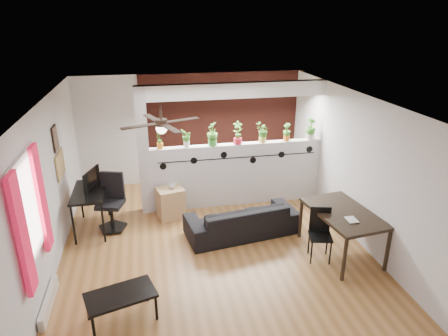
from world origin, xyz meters
TOP-DOWN VIEW (x-y plane):
  - room_shell at (0.00, 0.00)m, footprint 6.30×7.10m
  - partition_wall at (0.80, 1.50)m, footprint 3.60×0.18m
  - ceiling_header at (0.80, 1.50)m, footprint 3.60×0.18m
  - pier_column at (-1.11, 1.50)m, footprint 0.22×0.20m
  - brick_panel at (0.80, 2.97)m, footprint 3.90×0.05m
  - vine_decal at (0.80, 1.40)m, footprint 3.31×0.01m
  - window_assembly at (-2.56, -1.20)m, footprint 0.09×1.30m
  - baseboard_heater at (-2.54, -1.20)m, footprint 0.08×1.00m
  - corkboard at (-2.58, 0.95)m, footprint 0.03×0.60m
  - framed_art at (-2.58, 0.90)m, footprint 0.03×0.34m
  - ceiling_fan at (-0.80, -0.30)m, footprint 1.19×1.19m
  - potted_plant_0 at (-0.78, 1.50)m, footprint 0.21×0.19m
  - potted_plant_1 at (-0.25, 1.50)m, footprint 0.17×0.20m
  - potted_plant_2 at (0.27, 1.50)m, footprint 0.25×0.29m
  - potted_plant_3 at (0.80, 1.50)m, footprint 0.26×0.22m
  - potted_plant_4 at (1.33, 1.50)m, footprint 0.26×0.25m
  - potted_plant_5 at (1.85, 1.50)m, footprint 0.23×0.24m
  - potted_plant_6 at (2.38, 1.50)m, footprint 0.30×0.27m
  - sofa at (0.59, 0.22)m, footprint 2.05×1.05m
  - cube_shelf at (-0.65, 1.16)m, footprint 0.60×0.56m
  - cup at (-0.60, 1.16)m, footprint 0.17×0.17m
  - computer_desk at (-2.15, 0.94)m, footprint 0.59×1.12m
  - monitor at (-2.15, 1.09)m, footprint 0.35×0.17m
  - office_chair at (-1.76, 0.91)m, footprint 0.56×0.57m
  - dining_table at (2.09, -0.73)m, footprint 1.05×1.54m
  - book at (1.99, -1.03)m, footprint 0.17×0.22m
  - folding_chair at (1.68, -0.76)m, footprint 0.44×0.44m
  - coffee_table at (-1.51, -1.66)m, footprint 1.00×0.73m

SIDE VIEW (x-z plane):
  - baseboard_heater at x=-2.54m, z-range 0.00..0.18m
  - sofa at x=0.59m, z-range 0.00..0.57m
  - cube_shelf at x=-0.65m, z-range 0.00..0.62m
  - coffee_table at x=-1.51m, z-range 0.16..0.58m
  - office_chair at x=-1.76m, z-range -0.06..1.02m
  - folding_chair at x=1.68m, z-range 0.08..0.98m
  - cup at x=-0.60m, z-range 0.62..0.72m
  - partition_wall at x=0.80m, z-range 0.00..1.35m
  - dining_table at x=2.09m, z-range 0.31..1.10m
  - computer_desk at x=-2.15m, z-range 0.33..1.14m
  - book at x=1.99m, z-range 0.79..0.81m
  - monitor at x=-2.15m, z-range 0.81..1.00m
  - vine_decal at x=0.80m, z-range 0.93..1.23m
  - room_shell at x=0.00m, z-range -0.15..2.75m
  - pier_column at x=-1.11m, z-range 0.00..2.60m
  - brick_panel at x=0.80m, z-range 0.00..2.60m
  - corkboard at x=-2.58m, z-range 1.12..1.58m
  - window_assembly at x=-2.56m, z-range 0.73..2.28m
  - potted_plant_0 at x=-0.78m, z-range 1.36..1.73m
  - potted_plant_1 at x=-0.25m, z-range 1.36..1.73m
  - potted_plant_5 at x=1.85m, z-range 1.36..1.74m
  - potted_plant_4 at x=1.33m, z-range 1.36..1.78m
  - potted_plant_6 at x=2.38m, z-range 1.36..1.83m
  - potted_plant_3 at x=0.80m, z-range 1.36..1.83m
  - potted_plant_2 at x=0.27m, z-range 1.36..1.85m
  - framed_art at x=-2.58m, z-range 1.63..2.07m
  - ceiling_fan at x=-0.80m, z-range 2.10..2.53m
  - ceiling_header at x=0.80m, z-range 2.30..2.60m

